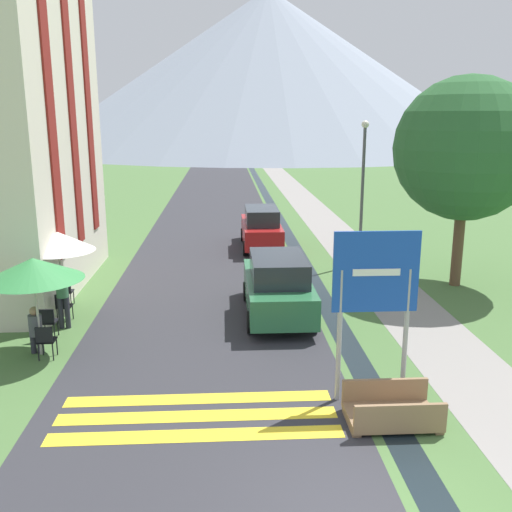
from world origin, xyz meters
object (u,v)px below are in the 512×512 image
Objects in this scene: person_seated_near at (60,289)px; cafe_chair_nearest at (46,339)px; cafe_chair_far_left at (65,290)px; tree_by_path at (466,149)px; parked_car_near at (278,285)px; parked_car_far at (261,228)px; cafe_chair_middle at (64,305)px; cafe_chair_near_right at (48,320)px; road_sign at (375,290)px; cafe_umbrella_front_green at (33,269)px; footbridge at (392,412)px; streetlamp at (363,182)px; person_seated_far at (36,327)px; cafe_umbrella_middle_white at (58,241)px; person_standing_terrace at (62,294)px.

cafe_chair_nearest is at bearing -80.27° from person_seated_near.
cafe_chair_far_left is 13.56m from tree_by_path.
parked_car_near is 8.84m from parked_car_far.
cafe_chair_near_right is at bearing -69.05° from cafe_chair_middle.
parked_car_near is at bearing -6.56° from person_seated_near.
cafe_chair_nearest is at bearing -102.03° from cafe_chair_far_left.
parked_car_near reaches higher than cafe_chair_middle.
road_sign is 0.79× the size of parked_car_near.
cafe_chair_middle is 0.68× the size of person_seated_near.
tree_by_path is at bearing -1.93° from cafe_chair_nearest.
cafe_chair_middle is at bearing 61.51° from cafe_chair_near_right.
cafe_chair_middle is at bearing -70.64° from person_seated_near.
cafe_umbrella_front_green reaches higher than cafe_chair_middle.
tree_by_path reaches higher than cafe_umbrella_front_green.
cafe_umbrella_front_green reaches higher than footbridge.
cafe_chair_middle is at bearing -166.49° from tree_by_path.
streetlamp reaches higher than footbridge.
road_sign is at bearing -20.21° from person_seated_far.
cafe_chair_middle is 1.80m from cafe_umbrella_middle_white.
footbridge is 8.63m from person_seated_far.
person_seated_far is (-0.02, -0.90, 0.15)m from cafe_chair_near_right.
cafe_chair_middle is (-7.67, 5.89, 0.29)m from footbridge.
parked_car_near is at bearing -156.74° from tree_by_path.
person_seated_far is (0.24, -3.57, 0.15)m from cafe_chair_far_left.
cafe_umbrella_front_green is at bearing -105.02° from cafe_chair_far_left.
cafe_chair_far_left is 0.15× the size of streetlamp.
cafe_chair_near_right is (-6.25, -10.32, -0.40)m from parked_car_far.
cafe_chair_far_left is (-6.40, 1.18, -0.40)m from parked_car_near.
tree_by_path is at bearing -43.87° from parked_car_far.
cafe_chair_nearest is (-5.81, -2.79, -0.40)m from parked_car_near.
cafe_chair_near_right is at bearing -166.43° from parked_car_near.
cafe_chair_nearest is (-5.92, -11.63, -0.40)m from parked_car_far.
cafe_chair_far_left is 0.35× the size of cafe_umbrella_front_green.
cafe_umbrella_middle_white reaches higher than cafe_chair_middle.
cafe_chair_nearest is 0.50× the size of person_standing_terrace.
person_seated_near is (-0.02, -0.44, 0.18)m from cafe_chair_far_left.
cafe_chair_far_left reaches higher than footbridge.
cafe_chair_middle is 0.12× the size of tree_by_path.
cafe_umbrella_front_green reaches higher than cafe_chair_far_left.
person_seated_near is at bearing -128.84° from parked_car_far.
footbridge is at bearing -56.07° from cafe_chair_near_right.
streetlamp reaches higher than cafe_chair_middle.
road_sign is 2.08× the size of footbridge.
cafe_chair_far_left is at bearing 100.81° from cafe_umbrella_middle_white.
cafe_chair_nearest is at bearing -86.41° from person_standing_terrace.
cafe_chair_near_right is at bearing 149.04° from footbridge.
streetlamp is at bearing 10.99° from cafe_chair_near_right.
person_seated_near is at bearing 71.85° from cafe_chair_near_right.
person_seated_near is at bearing 96.49° from cafe_umbrella_front_green.
cafe_chair_nearest is 0.12× the size of tree_by_path.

